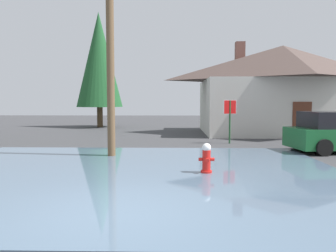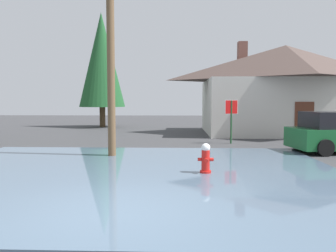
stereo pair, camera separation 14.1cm
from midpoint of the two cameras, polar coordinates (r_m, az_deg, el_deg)
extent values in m
cube|color=#38383A|center=(6.36, -8.56, -15.03)|extent=(80.00, 80.00, 0.10)
cube|color=#4C6075|center=(9.46, -6.68, -8.06)|extent=(12.32, 9.75, 0.05)
cube|color=silver|center=(5.18, -15.10, -19.16)|extent=(4.23, 0.59, 0.01)
cylinder|color=red|center=(9.42, 6.91, -7.95)|extent=(0.31, 0.31, 0.10)
cylinder|color=red|center=(9.35, 6.93, -5.91)|extent=(0.23, 0.23, 0.58)
sphere|color=white|center=(9.29, 6.95, -3.74)|extent=(0.25, 0.25, 0.25)
cylinder|color=red|center=(9.33, 5.90, -5.74)|extent=(0.10, 0.09, 0.09)
cylinder|color=red|center=(9.36, 7.96, -5.73)|extent=(0.10, 0.09, 0.09)
cylinder|color=red|center=(9.18, 7.02, -5.92)|extent=(0.11, 0.10, 0.11)
cylinder|color=brown|center=(12.40, -9.54, 14.49)|extent=(0.28, 0.28, 8.49)
cylinder|color=#1E4C28|center=(16.13, 11.08, 0.67)|extent=(0.08, 0.08, 2.07)
cube|color=white|center=(16.10, 11.12, 3.23)|extent=(0.64, 0.25, 0.67)
cube|color=red|center=(16.10, 11.12, 3.23)|extent=(0.61, 0.25, 0.64)
cube|color=beige|center=(22.33, 19.55, 3.15)|extent=(9.93, 6.81, 3.35)
pyramid|color=#473833|center=(22.45, 19.74, 10.22)|extent=(10.72, 7.36, 2.18)
cube|color=brown|center=(23.08, 12.85, 11.56)|extent=(0.60, 0.60, 1.96)
cube|color=#592D1E|center=(19.14, 22.60, 0.88)|extent=(1.00, 0.07, 2.00)
cylinder|color=black|center=(15.20, 21.97, -2.50)|extent=(0.66, 0.31, 0.64)
cylinder|color=black|center=(13.57, 25.73, -3.41)|extent=(0.66, 0.31, 0.64)
cylinder|color=#4C3823|center=(26.30, -11.07, 1.55)|extent=(0.44, 0.44, 1.58)
cone|color=#1E5128|center=(26.46, -11.21, 11.11)|extent=(3.52, 3.52, 7.22)
camera|label=1|loc=(0.07, -89.64, 0.03)|focal=35.37mm
camera|label=2|loc=(0.07, 90.36, -0.03)|focal=35.37mm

